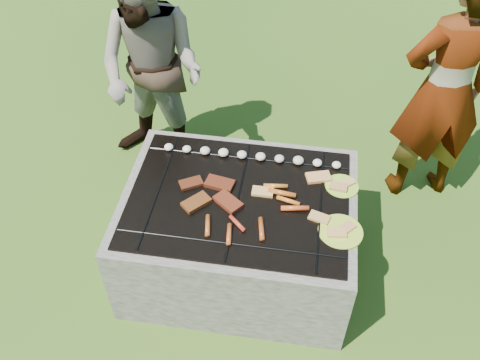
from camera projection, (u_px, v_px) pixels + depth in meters
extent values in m
plane|color=#204912|center=(239.00, 263.00, 3.38)|extent=(60.00, 60.00, 0.00)
cube|color=gray|center=(249.00, 184.00, 3.45)|extent=(1.30, 0.18, 0.60)
cube|color=#9B958A|center=(227.00, 292.00, 2.88)|extent=(1.30, 0.18, 0.60)
cube|color=#A59E92|center=(147.00, 222.00, 3.22)|extent=(0.18, 0.64, 0.60)
cube|color=gray|center=(334.00, 245.00, 3.10)|extent=(0.18, 0.64, 0.60)
cube|color=black|center=(239.00, 239.00, 3.21)|extent=(0.94, 0.64, 0.48)
sphere|color=#FF5914|center=(239.00, 216.00, 3.05)|extent=(0.10, 0.10, 0.10)
cube|color=black|center=(239.00, 198.00, 2.94)|extent=(1.20, 0.90, 0.01)
cylinder|color=black|center=(159.00, 188.00, 2.99)|extent=(0.01, 0.88, 0.01)
cylinder|color=black|center=(239.00, 198.00, 2.94)|extent=(0.01, 0.88, 0.01)
cylinder|color=black|center=(321.00, 207.00, 2.89)|extent=(0.01, 0.88, 0.01)
cylinder|color=black|center=(229.00, 243.00, 2.72)|extent=(1.18, 0.01, 0.01)
cylinder|color=black|center=(247.00, 158.00, 3.16)|extent=(1.18, 0.01, 0.01)
ellipsoid|color=white|center=(169.00, 147.00, 3.20)|extent=(0.05, 0.05, 0.04)
ellipsoid|color=white|center=(187.00, 149.00, 3.19)|extent=(0.05, 0.05, 0.04)
ellipsoid|color=beige|center=(205.00, 151.00, 3.18)|extent=(0.06, 0.06, 0.04)
ellipsoid|color=#ECE4C8|center=(223.00, 153.00, 3.16)|extent=(0.06, 0.06, 0.04)
ellipsoid|color=beige|center=(242.00, 155.00, 3.15)|extent=(0.06, 0.06, 0.04)
ellipsoid|color=beige|center=(261.00, 157.00, 3.14)|extent=(0.06, 0.06, 0.04)
ellipsoid|color=beige|center=(279.00, 159.00, 3.13)|extent=(0.06, 0.06, 0.04)
ellipsoid|color=beige|center=(298.00, 160.00, 3.12)|extent=(0.06, 0.06, 0.04)
ellipsoid|color=#F2E2CD|center=(317.00, 163.00, 3.11)|extent=(0.05, 0.05, 0.04)
ellipsoid|color=white|center=(337.00, 165.00, 3.10)|extent=(0.05, 0.05, 0.04)
cube|color=maroon|center=(191.00, 183.00, 3.01)|extent=(0.15, 0.13, 0.02)
cube|color=maroon|center=(220.00, 183.00, 3.00)|extent=(0.17, 0.12, 0.02)
cube|color=#A04D1D|center=(196.00, 202.00, 2.90)|extent=(0.17, 0.17, 0.02)
cube|color=#9A341C|center=(228.00, 202.00, 2.90)|extent=(0.18, 0.17, 0.02)
cylinder|color=orange|center=(276.00, 186.00, 2.99)|extent=(0.14, 0.04, 0.02)
cylinder|color=#BF5D1F|center=(282.00, 193.00, 2.95)|extent=(0.16, 0.05, 0.03)
cylinder|color=orange|center=(288.00, 201.00, 2.91)|extent=(0.13, 0.06, 0.02)
cylinder|color=#F85F28|center=(295.00, 208.00, 2.87)|extent=(0.15, 0.05, 0.03)
cylinder|color=#F44628|center=(237.00, 223.00, 2.80)|extent=(0.10, 0.10, 0.02)
cylinder|color=#B8581E|center=(261.00, 229.00, 2.77)|extent=(0.05, 0.15, 0.03)
cylinder|color=#BB441E|center=(208.00, 226.00, 2.78)|extent=(0.05, 0.14, 0.03)
cylinder|color=#C25020|center=(229.00, 234.00, 2.74)|extent=(0.04, 0.14, 0.02)
cube|color=#DDB171|center=(263.00, 192.00, 2.96)|extent=(0.12, 0.07, 0.02)
cube|color=tan|center=(319.00, 218.00, 2.83)|extent=(0.12, 0.09, 0.01)
cube|color=#DBBC70|center=(318.00, 177.00, 3.04)|extent=(0.15, 0.12, 0.02)
cylinder|color=#E4EE39|center=(342.00, 186.00, 3.01)|extent=(0.23, 0.23, 0.01)
cube|color=tan|center=(338.00, 187.00, 2.98)|extent=(0.10, 0.07, 0.02)
cube|color=#F4CD7C|center=(347.00, 183.00, 3.01)|extent=(0.09, 0.09, 0.01)
cylinder|color=#FFF53C|center=(340.00, 232.00, 2.78)|extent=(0.30, 0.30, 0.01)
cube|color=#E7B376|center=(337.00, 233.00, 2.75)|extent=(0.11, 0.07, 0.02)
cube|color=#EFB77A|center=(347.00, 228.00, 2.78)|extent=(0.10, 0.10, 0.02)
imported|color=gray|center=(445.00, 91.00, 3.25)|extent=(0.69, 0.55, 1.67)
imported|color=gray|center=(152.00, 71.00, 3.49)|extent=(0.90, 0.79, 1.56)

